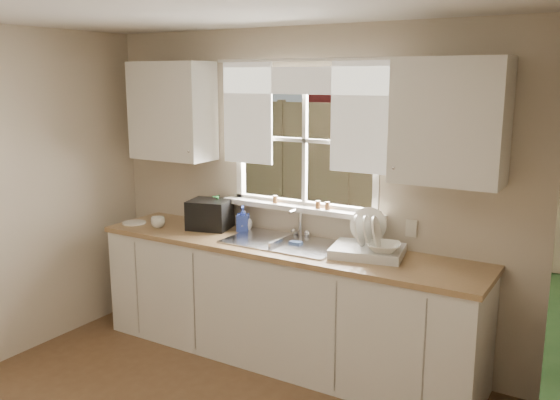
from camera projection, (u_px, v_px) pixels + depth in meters
The scene contains 18 objects.
room_walls at pixel (97, 264), 2.86m from camera, with size 3.62×4.02×2.50m.
window at pixel (304, 162), 4.55m from camera, with size 1.38×0.16×1.06m.
curtains at pixel (301, 103), 4.41m from camera, with size 1.50×0.03×0.81m.
base_cabinets at pixel (282, 304), 4.49m from camera, with size 3.00×0.62×0.87m, color silver.
countertop at pixel (282, 247), 4.40m from camera, with size 3.04×0.65×0.04m, color #9D794E.
upper_cabinet_left at pixel (172, 111), 4.91m from camera, with size 0.70×0.33×0.80m, color silver.
upper_cabinet_right at pixel (450, 121), 3.74m from camera, with size 0.70×0.33×0.80m, color silver.
wall_outlet at pixel (411, 228), 4.17m from camera, with size 0.08×0.01×0.12m, color beige.
sill_jars at pixel (306, 203), 4.53m from camera, with size 0.50×0.04×0.06m.
sink at pixel (284, 252), 4.44m from camera, with size 0.88×0.52×0.40m.
dish_rack at pixel (368, 247), 4.10m from camera, with size 0.55×0.46×0.31m.
bowl at pixel (384, 247), 3.98m from camera, with size 0.23×0.23×0.06m, color white.
soap_bottle_a at pixel (218, 211), 4.87m from camera, with size 0.10×0.10×0.27m, color #2A8339.
soap_bottle_b at pixel (243, 219), 4.74m from camera, with size 0.09×0.10×0.21m, color #3047B4.
soap_bottle_c at pixel (244, 221), 4.76m from camera, with size 0.13×0.13×0.17m, color beige.
saucer at pixel (134, 223), 5.01m from camera, with size 0.20×0.20×0.01m, color white.
cup at pixel (158, 222), 4.86m from camera, with size 0.12×0.12×0.09m, color white.
black_appliance at pixel (210, 214), 4.83m from camera, with size 0.32×0.28×0.24m, color black.
Camera 1 is at (2.18, -1.95, 2.12)m, focal length 38.00 mm.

